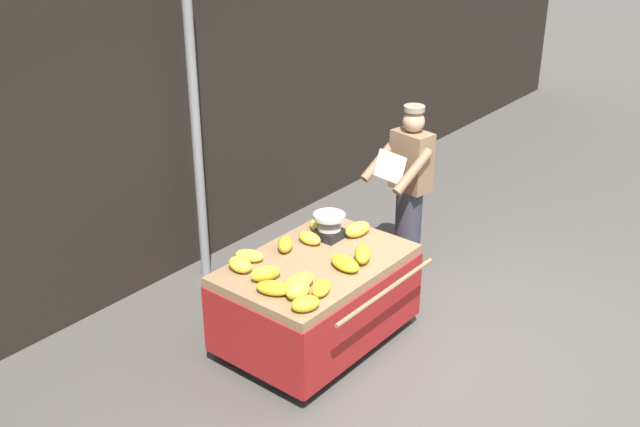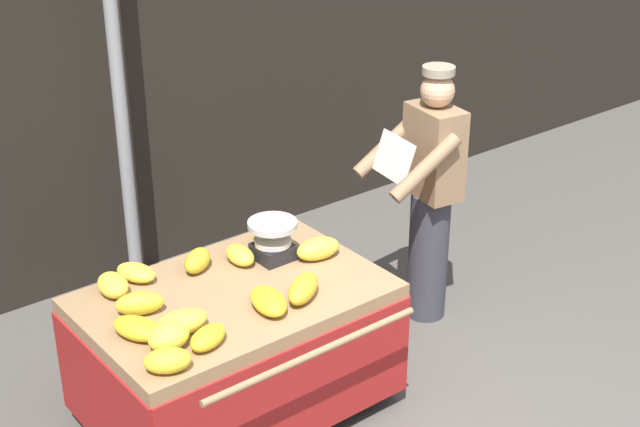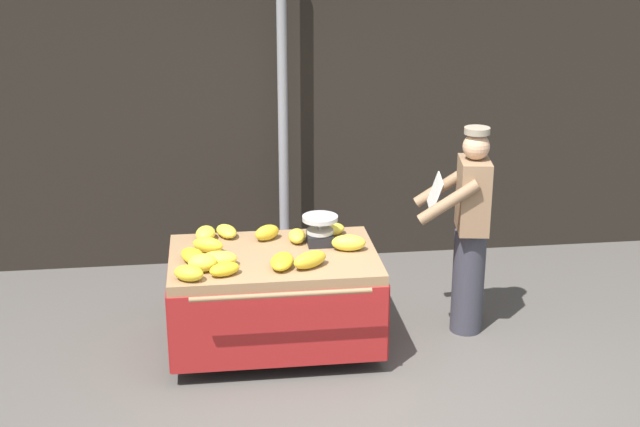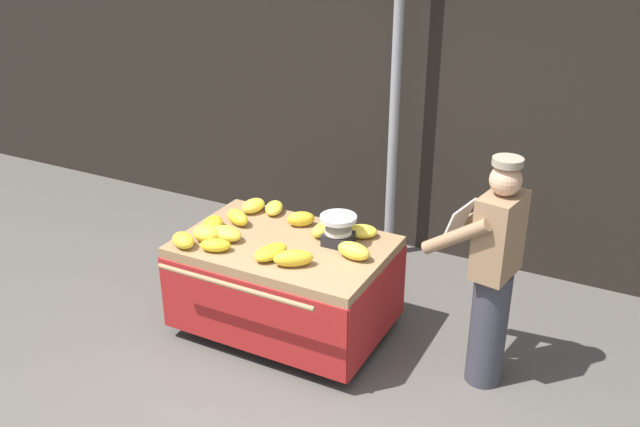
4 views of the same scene
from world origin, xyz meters
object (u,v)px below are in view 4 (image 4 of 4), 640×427
banana_bunch_12 (322,230)px  vendor_person (492,274)px  banana_bunch_7 (274,208)px  street_pole (395,98)px  weighing_scale (338,230)px  banana_bunch_8 (215,245)px  banana_bunch_3 (226,233)px  banana_bunch_9 (253,206)px  banana_bunch_4 (212,225)px  banana_bunch_13 (206,234)px  banana_cart (285,267)px  banana_bunch_2 (293,258)px  banana_bunch_11 (271,252)px  banana_bunch_1 (301,219)px  banana_bunch_0 (362,231)px  banana_bunch_6 (354,251)px  banana_bunch_10 (237,217)px  banana_bunch_5 (183,240)px

banana_bunch_12 → vendor_person: vendor_person is taller
banana_bunch_7 → street_pole: bearing=64.4°
weighing_scale → banana_bunch_8: bearing=-145.4°
banana_bunch_3 → banana_bunch_12: size_ratio=1.20×
banana_bunch_9 → banana_bunch_12: bearing=-10.2°
weighing_scale → vendor_person: bearing=-2.0°
banana_bunch_4 → banana_bunch_8: bearing=-50.9°
banana_bunch_13 → banana_cart: bearing=25.6°
banana_cart → banana_bunch_12: (0.21, 0.24, 0.27)m
banana_bunch_2 → banana_bunch_11: 0.21m
banana_bunch_8 → banana_bunch_1: bearing=62.3°
banana_bunch_0 → banana_bunch_8: (-0.87, -0.72, 0.00)m
banana_bunch_4 → weighing_scale: bearing=13.9°
banana_bunch_6 → banana_bunch_11: banana_bunch_6 is taller
banana_bunch_9 → banana_bunch_10: banana_bunch_10 is taller
banana_bunch_0 → banana_bunch_4: size_ratio=0.86×
banana_bunch_8 → banana_bunch_13: banana_bunch_13 is taller
banana_bunch_4 → banana_bunch_5: bearing=-94.4°
vendor_person → street_pole: bearing=132.1°
banana_bunch_9 → banana_bunch_13: 0.63m
banana_bunch_10 → banana_bunch_13: 0.37m
banana_bunch_4 → banana_bunch_11: banana_bunch_4 is taller
banana_cart → banana_bunch_12: bearing=49.6°
banana_bunch_13 → weighing_scale: bearing=24.8°
banana_bunch_1 → banana_bunch_11: size_ratio=0.75×
banana_cart → banana_bunch_3: bearing=-157.5°
vendor_person → banana_bunch_7: bearing=170.9°
banana_bunch_10 → banana_bunch_12: banana_bunch_10 is taller
banana_bunch_4 → banana_bunch_8: banana_bunch_4 is taller
banana_bunch_3 → banana_bunch_10: bearing=105.5°
banana_bunch_11 → banana_bunch_6: bearing=27.0°
weighing_scale → banana_bunch_13: 1.01m
banana_bunch_5 → vendor_person: 2.27m
banana_bunch_3 → banana_bunch_9: (-0.09, 0.54, -0.00)m
banana_bunch_7 → banana_bunch_11: banana_bunch_11 is taller
banana_bunch_6 → banana_bunch_13: 1.15m
banana_bunch_6 → banana_bunch_9: 1.15m
banana_bunch_4 → banana_bunch_5: size_ratio=1.27×
banana_bunch_2 → banana_bunch_4: bearing=166.1°
banana_bunch_12 → banana_bunch_11: bearing=-107.9°
banana_bunch_3 → banana_bunch_12: 0.75m
banana_bunch_0 → banana_bunch_5: banana_bunch_5 is taller
banana_bunch_8 → banana_bunch_3: bearing=101.1°
vendor_person → banana_cart: bearing=-175.5°
weighing_scale → vendor_person: vendor_person is taller
banana_bunch_13 → vendor_person: 2.14m
banana_bunch_5 → banana_bunch_3: bearing=48.3°
banana_bunch_4 → banana_bunch_9: bearing=77.9°
street_pole → banana_bunch_8: 2.18m
weighing_scale → banana_bunch_12: bearing=156.4°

